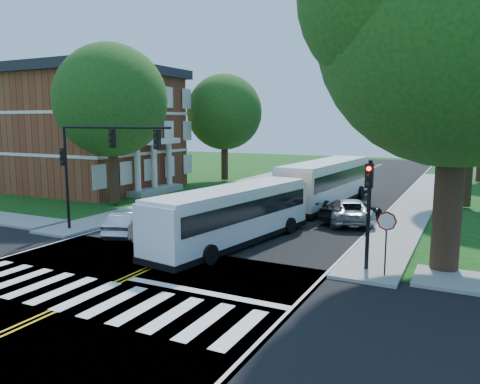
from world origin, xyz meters
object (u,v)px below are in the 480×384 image
Objects in this scene: suv at (349,211)px; dark_sedan at (351,210)px; signal_ne at (369,200)px; hatchback at (128,223)px; bus_follow at (327,182)px; bus_lead at (233,214)px; signal_nw at (97,154)px.

dark_sedan is (0.09, 0.27, -0.03)m from suv.
hatchback is at bearing 176.96° from signal_ne.
dark_sedan is at bearing 125.00° from bus_follow.
suv is (3.92, 7.55, -0.76)m from bus_lead.
signal_nw is 0.57× the size of bus_follow.
dark_sedan is at bearing -128.36° from suv.
dark_sedan is at bearing 106.75° from signal_ne.
signal_ne is 7.16m from bus_lead.
bus_follow is at bearing -38.40° from dark_sedan.
signal_nw is 7.93m from bus_lead.
bus_lead is at bearing 166.97° from signal_ne.
bus_lead is at bearing 41.91° from suv.
signal_nw reaches higher than bus_lead.
suv is (2.92, -5.29, -0.96)m from bus_follow.
hatchback is 12.94m from suv.
signal_ne is 1.10× the size of hatchback.
suv reaches higher than hatchback.
suv is at bearing 93.01° from dark_sedan.
bus_follow is 6.12m from suv.
signal_nw reaches higher than bus_follow.
bus_follow is at bearing 60.33° from signal_nw.
hatchback is 0.83× the size of dark_sedan.
dark_sedan is at bearing -108.01° from bus_lead.
signal_nw is 14.13m from signal_ne.
hatchback is (-12.71, 0.67, -2.29)m from signal_ne.
bus_follow is 5.93m from dark_sedan.
signal_ne is at bearing 116.13° from bus_follow.
hatchback is at bearing 62.15° from dark_sedan.
signal_ne is 12.93m from hatchback.
bus_lead is 12.88m from bus_follow.
bus_follow is 2.60× the size of dark_sedan.
signal_ne is at bearing 176.07° from bus_lead.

